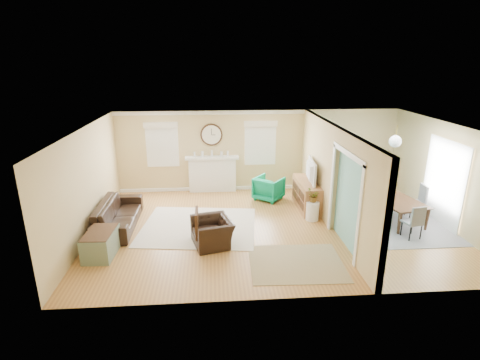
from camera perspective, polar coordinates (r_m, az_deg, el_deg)
The scene contains 29 objects.
floor at distance 9.75m, azimuth 4.87°, elevation -7.16°, with size 9.00×9.00×0.00m, color #9F6836.
wall_back at distance 12.13m, azimuth 2.82°, elevation 4.50°, with size 9.00×0.02×2.60m, color tan.
wall_front at distance 6.54m, azimuth 9.30°, elevation -8.00°, with size 9.00×0.02×2.60m, color tan.
wall_left at distance 9.64m, azimuth -22.37°, elevation -0.50°, with size 0.02×6.00×2.60m, color tan.
wall_right at distance 10.93m, azimuth 29.05°, elevation 0.66°, with size 0.02×6.00×2.60m, color tan.
ceiling at distance 8.96m, azimuth 5.31°, elevation 8.06°, with size 9.00×6.00×0.02m, color white.
partition at distance 9.87m, azimuth 13.52°, elevation 1.15°, with size 0.17×6.00×2.60m.
fireplace at distance 12.11m, azimuth -4.23°, elevation 1.00°, with size 1.70×0.30×1.17m.
wall_clock at distance 11.89m, azimuth -4.37°, elevation 6.90°, with size 0.70×0.07×0.70m.
window_left at distance 12.01m, azimuth -11.80°, elevation 5.76°, with size 1.05×0.13×1.42m.
window_right at distance 12.01m, azimuth 3.11°, elevation 6.11°, with size 1.05×0.13×1.42m.
french_doors at distance 10.96m, azimuth 28.69°, elevation -0.34°, with size 0.06×1.70×2.20m.
pendant at distance 9.97m, azimuth 22.58°, elevation 5.45°, with size 0.30×0.30×0.55m.
rug_cream at distance 9.80m, azimuth -6.30°, elevation -7.02°, with size 2.87×2.49×0.02m, color beige.
rug_jute at distance 8.22m, azimuth 8.57°, elevation -12.40°, with size 1.96×1.61×0.01m, color tan.
rug_grey at distance 10.94m, azimuth 22.21°, elevation -5.57°, with size 2.61×3.27×0.01m, color slate.
sofa at distance 10.12m, azimuth -18.08°, elevation -5.01°, with size 2.28×0.89×0.67m, color black.
eames_chair at distance 8.77m, azimuth -4.23°, elevation -7.90°, with size 0.96×0.84×0.63m, color black.
green_chair at distance 11.47m, azimuth 4.40°, elevation -1.26°, with size 0.76×0.79×0.71m, color #078367.
trunk at distance 8.86m, azimuth -20.43°, elevation -9.05°, with size 0.64×1.00×0.56m.
credenza at distance 10.95m, azimuth 10.20°, elevation -2.22°, with size 0.55×1.62×0.80m.
tv at distance 10.72m, azimuth 10.32°, elevation 1.38°, with size 1.11×0.15×0.64m, color black.
garden_stool at distance 10.22m, azimuth 10.97°, elevation -4.66°, with size 0.34×0.34×0.51m, color white.
potted_plant at distance 10.06m, azimuth 11.12°, elevation -2.35°, with size 0.33×0.29×0.37m, color #337F33.
dining_table at distance 10.83m, azimuth 22.40°, elevation -4.10°, with size 1.76×0.98×0.62m, color #412619.
dining_chair_n at distance 11.62m, azimuth 20.25°, elevation -1.14°, with size 0.44×0.44×0.92m.
dining_chair_s at distance 9.87m, azimuth 24.84°, elevation -5.37°, with size 0.45×0.45×0.86m.
dining_chair_w at distance 10.43m, azimuth 19.39°, elevation -3.18°, with size 0.51×0.51×0.93m.
dining_chair_e at distance 11.07m, azimuth 25.21°, elevation -2.63°, with size 0.46×0.46×0.95m.
Camera 1 is at (-1.48, -8.70, 4.15)m, focal length 28.00 mm.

